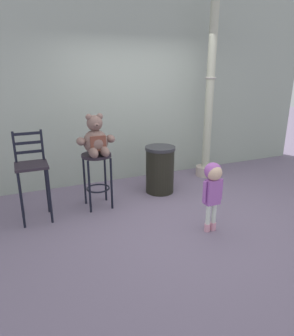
# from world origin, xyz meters

# --- Properties ---
(ground_plane) EXTENTS (24.00, 24.00, 0.00)m
(ground_plane) POSITION_xyz_m (0.00, 0.00, 0.00)
(ground_plane) COLOR slate
(building_wall) EXTENTS (7.59, 0.30, 3.77)m
(building_wall) POSITION_xyz_m (0.00, 1.85, 1.88)
(building_wall) COLOR #96A093
(building_wall) RESTS_ON ground_plane
(bar_stool_with_teddy) EXTENTS (0.42, 0.42, 0.80)m
(bar_stool_with_teddy) POSITION_xyz_m (-0.93, 0.71, 0.58)
(bar_stool_with_teddy) COLOR #261F27
(bar_stool_with_teddy) RESTS_ON ground_plane
(teddy_bear) EXTENTS (0.54, 0.48, 0.57)m
(teddy_bear) POSITION_xyz_m (-0.93, 0.68, 1.01)
(teddy_bear) COLOR #71564F
(teddy_bear) RESTS_ON bar_stool_with_teddy
(child_walking) EXTENTS (0.28, 0.22, 0.89)m
(child_walking) POSITION_xyz_m (0.17, -0.55, 0.64)
(child_walking) COLOR pink
(child_walking) RESTS_ON ground_plane
(trash_bin) EXTENTS (0.49, 0.49, 0.77)m
(trash_bin) POSITION_xyz_m (0.15, 0.86, 0.39)
(trash_bin) COLOR black
(trash_bin) RESTS_ON ground_plane
(lamppost) EXTENTS (0.35, 0.35, 3.12)m
(lamppost) POSITION_xyz_m (1.29, 1.24, 1.26)
(lamppost) COLOR #B7A59B
(lamppost) RESTS_ON ground_plane
(bar_chair_empty) EXTENTS (0.40, 0.40, 1.19)m
(bar_chair_empty) POSITION_xyz_m (-1.80, 0.65, 0.69)
(bar_chair_empty) COLOR #261F27
(bar_chair_empty) RESTS_ON ground_plane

